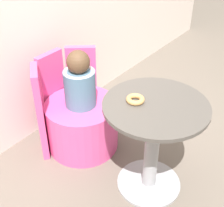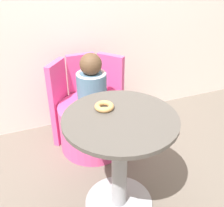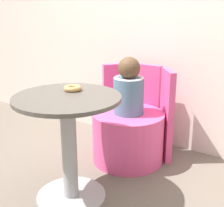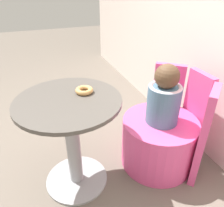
{
  "view_description": "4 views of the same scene",
  "coord_description": "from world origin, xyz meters",
  "views": [
    {
      "loc": [
        -1.52,
        -0.79,
        1.8
      ],
      "look_at": [
        -0.11,
        0.28,
        0.6
      ],
      "focal_mm": 50.0,
      "sensor_mm": 36.0,
      "label": 1
    },
    {
      "loc": [
        -0.6,
        -1.2,
        1.52
      ],
      "look_at": [
        -0.02,
        0.28,
        0.62
      ],
      "focal_mm": 42.0,
      "sensor_mm": 36.0,
      "label": 2
    },
    {
      "loc": [
        1.16,
        -1.42,
        1.25
      ],
      "look_at": [
        -0.02,
        0.34,
        0.58
      ],
      "focal_mm": 50.0,
      "sensor_mm": 36.0,
      "label": 3
    },
    {
      "loc": [
        1.11,
        -0.21,
        1.37
      ],
      "look_at": [
        -0.11,
        0.25,
        0.62
      ],
      "focal_mm": 35.0,
      "sensor_mm": 36.0,
      "label": 4
    }
  ],
  "objects": [
    {
      "name": "tub_chair",
      "position": [
        -0.06,
        0.63,
        0.21
      ],
      "size": [
        0.59,
        0.59,
        0.42
      ],
      "color": "#E54C8C",
      "rests_on": "ground_plane"
    },
    {
      "name": "ground_plane",
      "position": [
        0.0,
        0.0,
        0.0
      ],
      "size": [
        12.0,
        12.0,
        0.0
      ],
      "primitive_type": "plane",
      "color": "#665B51"
    },
    {
      "name": "booth_backrest",
      "position": [
        -0.06,
        0.88,
        0.38
      ],
      "size": [
        0.69,
        0.25,
        0.76
      ],
      "color": "#E54C8C",
      "rests_on": "ground_plane"
    },
    {
      "name": "round_table",
      "position": [
        -0.09,
        -0.05,
        0.47
      ],
      "size": [
        0.67,
        0.67,
        0.72
      ],
      "color": "#99999E",
      "rests_on": "ground_plane"
    },
    {
      "name": "child_figure",
      "position": [
        -0.06,
        0.63,
        0.62
      ],
      "size": [
        0.24,
        0.24,
        0.46
      ],
      "color": "slate",
      "rests_on": "tub_chair"
    },
    {
      "name": "donut",
      "position": [
        -0.15,
        0.07,
        0.73
      ],
      "size": [
        0.12,
        0.12,
        0.03
      ],
      "color": "tan",
      "rests_on": "round_table"
    }
  ]
}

